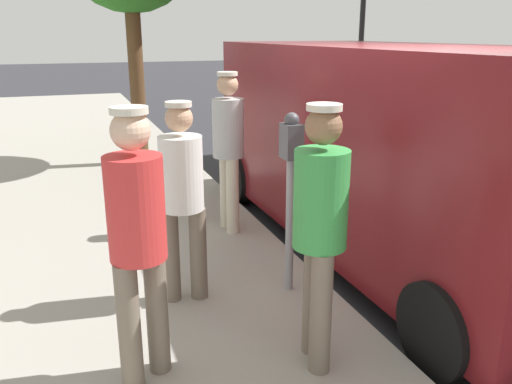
% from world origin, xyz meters
% --- Properties ---
extents(ground_plane, '(80.00, 80.00, 0.00)m').
position_xyz_m(ground_plane, '(0.00, 0.00, 0.00)').
color(ground_plane, '#2D2D33').
extents(sidewalk_slab, '(5.00, 32.00, 0.15)m').
position_xyz_m(sidewalk_slab, '(3.50, 0.00, 0.07)').
color(sidewalk_slab, '#9E998E').
rests_on(sidewalk_slab, ground).
extents(parking_meter_near, '(0.14, 0.18, 1.52)m').
position_xyz_m(parking_meter_near, '(1.35, 0.15, 1.18)').
color(parking_meter_near, gray).
rests_on(parking_meter_near, sidewalk_slab).
extents(pedestrian_in_red, '(0.34, 0.34, 1.73)m').
position_xyz_m(pedestrian_in_red, '(2.69, 0.97, 1.14)').
color(pedestrian_in_red, '#726656').
rests_on(pedestrian_in_red, sidewalk_slab).
extents(pedestrian_in_green, '(0.34, 0.35, 1.72)m').
position_xyz_m(pedestrian_in_green, '(1.60, 1.17, 1.14)').
color(pedestrian_in_green, '#726656').
rests_on(pedestrian_in_green, sidewalk_slab).
extents(pedestrian_in_gray, '(0.34, 0.36, 1.73)m').
position_xyz_m(pedestrian_in_gray, '(1.40, -1.39, 1.14)').
color(pedestrian_in_gray, beige).
rests_on(pedestrian_in_gray, sidewalk_slab).
extents(pedestrian_in_white, '(0.36, 0.34, 1.63)m').
position_xyz_m(pedestrian_in_white, '(2.22, 0.02, 1.08)').
color(pedestrian_in_white, '#726656').
rests_on(pedestrian_in_white, sidewalk_slab).
extents(parked_van, '(2.17, 5.22, 2.15)m').
position_xyz_m(parked_van, '(-0.15, -0.65, 1.15)').
color(parked_van, maroon).
rests_on(parked_van, ground).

